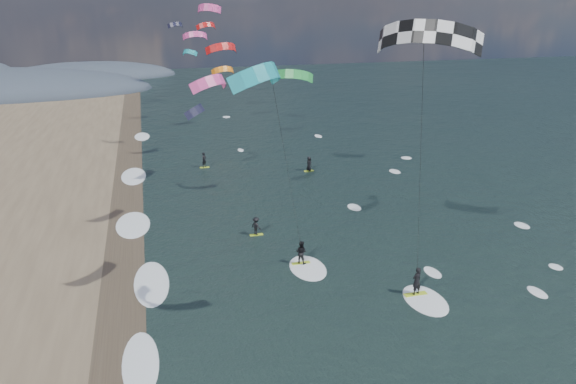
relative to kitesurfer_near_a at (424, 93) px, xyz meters
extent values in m
cube|color=#382D23|center=(-15.80, 6.02, -14.50)|extent=(3.00, 240.00, 0.00)
ellipsoid|color=#3D4756|center=(-25.80, 116.02, -14.51)|extent=(40.00, 18.00, 7.00)
cube|color=#B0CE24|center=(3.27, 5.05, -14.47)|extent=(1.59, 0.48, 0.07)
imported|color=black|center=(3.27, 5.05, -13.46)|extent=(0.83, 0.67, 1.96)
ellipsoid|color=white|center=(3.57, 4.25, -14.51)|extent=(2.60, 4.20, 0.12)
cylinder|color=black|center=(1.27, 2.05, -5.11)|extent=(0.02, 0.02, 17.72)
cube|color=#B0CE24|center=(-2.97, 11.32, -14.48)|extent=(1.39, 0.43, 0.06)
imported|color=black|center=(-2.97, 11.32, -13.56)|extent=(1.09, 1.07, 1.77)
ellipsoid|color=white|center=(-2.67, 10.52, -14.51)|extent=(2.60, 4.20, 0.12)
cylinder|color=black|center=(-4.72, 8.32, -6.30)|extent=(0.02, 0.02, 15.47)
cube|color=#B0CE24|center=(-5.20, 17.25, -14.48)|extent=(1.10, 0.35, 0.05)
imported|color=black|center=(-5.20, 17.25, -13.68)|extent=(1.03, 1.16, 1.55)
cube|color=#B0CE24|center=(3.97, 33.11, -14.48)|extent=(1.10, 0.35, 0.05)
imported|color=black|center=(3.97, 33.11, -13.64)|extent=(0.75, 0.92, 1.63)
cube|color=#B0CE24|center=(-7.33, 37.34, -14.48)|extent=(1.10, 0.35, 0.05)
imported|color=black|center=(-7.33, 37.34, -13.59)|extent=(0.75, 0.72, 1.73)
ellipsoid|color=white|center=(-14.60, 2.02, -14.51)|extent=(2.40, 5.40, 0.11)
ellipsoid|color=white|center=(-14.60, 11.02, -14.51)|extent=(2.40, 5.40, 0.11)
ellipsoid|color=white|center=(-14.60, 22.02, -14.51)|extent=(2.40, 5.40, 0.11)
ellipsoid|color=white|center=(-14.60, 36.02, -14.51)|extent=(2.40, 5.40, 0.11)
ellipsoid|color=white|center=(-14.60, 54.02, -14.51)|extent=(2.40, 5.40, 0.11)
camera|label=1|loc=(-13.11, -24.88, 4.71)|focal=35.00mm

